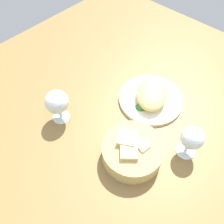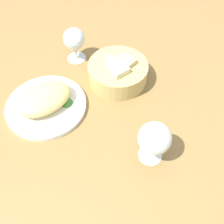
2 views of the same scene
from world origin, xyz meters
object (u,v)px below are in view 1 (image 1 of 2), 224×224
at_px(bread_basket, 132,151).
at_px(plate, 151,99).
at_px(wine_glass_far, 192,139).
at_px(wine_glass_near, 57,103).

bearing_deg(bread_basket, plate, -157.64).
height_order(bread_basket, wine_glass_far, wine_glass_far).
distance_m(plate, wine_glass_near, 0.34).
bearing_deg(wine_glass_near, plate, 146.09).
bearing_deg(wine_glass_near, bread_basket, 100.67).
bearing_deg(plate, wine_glass_far, 66.25).
xyz_separation_m(plate, bread_basket, (0.22, 0.09, 0.03)).
distance_m(bread_basket, wine_glass_near, 0.28).
bearing_deg(wine_glass_far, plate, -113.75).
relative_size(bread_basket, wine_glass_far, 1.58).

